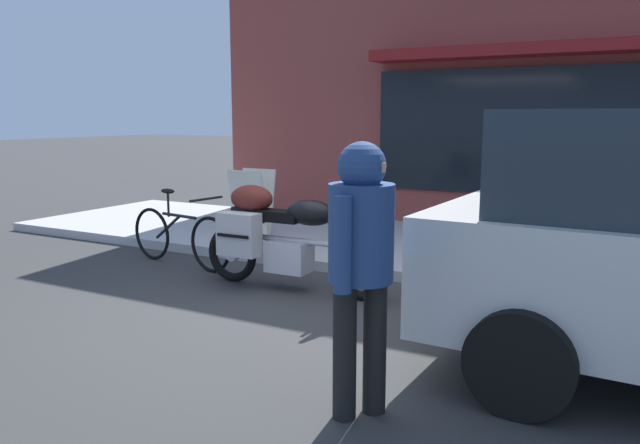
# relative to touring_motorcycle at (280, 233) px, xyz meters

# --- Properties ---
(ground_plane) EXTENTS (80.00, 80.00, 0.00)m
(ground_plane) POSITION_rel_touring_motorcycle_xyz_m (0.53, -0.39, -0.60)
(ground_plane) COLOR #353535
(touring_motorcycle) EXTENTS (2.14, 0.69, 1.38)m
(touring_motorcycle) POSITION_rel_touring_motorcycle_xyz_m (0.00, 0.00, 0.00)
(touring_motorcycle) COLOR black
(touring_motorcycle) RESTS_ON ground_plane
(parked_bicycle) EXTENTS (1.70, 0.48, 0.92)m
(parked_bicycle) POSITION_rel_touring_motorcycle_xyz_m (-1.62, 0.31, -0.23)
(parked_bicycle) COLOR black
(parked_bicycle) RESTS_ON ground_plane
(pedestrian_walking) EXTENTS (0.39, 0.56, 1.64)m
(pedestrian_walking) POSITION_rel_touring_motorcycle_xyz_m (1.87, -2.10, 0.43)
(pedestrian_walking) COLOR black
(pedestrian_walking) RESTS_ON ground_plane
(sandwich_board_sign) EXTENTS (0.55, 0.41, 0.91)m
(sandwich_board_sign) POSITION_rel_touring_motorcycle_xyz_m (-1.64, 1.88, -0.02)
(sandwich_board_sign) COLOR silver
(sandwich_board_sign) RESTS_ON sidewalk_curb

